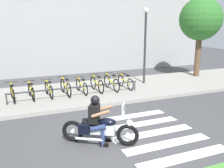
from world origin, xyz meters
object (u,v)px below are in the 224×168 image
object	(u,v)px
bicycle_1	(31,91)
bicycle_2	(49,89)
bicycle_4	(82,86)
bicycle_5	(97,84)
street_lamp	(145,39)
rider	(97,116)
bicycle_7	(125,82)
motorcycle	(100,129)
bicycle_3	(66,87)
tree_near_rack	(201,20)
bike_rack	(77,88)
bicycle_0	(12,93)
bicycle_6	(111,83)

from	to	relation	value
bicycle_1	bicycle_2	xyz separation A→B (m)	(0.77, -0.00, 0.00)
bicycle_1	bicycle_4	xyz separation A→B (m)	(2.31, 0.00, -0.00)
bicycle_5	street_lamp	world-z (taller)	street_lamp
rider	bicycle_7	size ratio (longest dim) A/B	0.90
rider	street_lamp	bearing A→B (deg)	49.68
motorcycle	bicycle_3	xyz separation A→B (m)	(0.11, 4.94, 0.05)
rider	bicycle_7	distance (m)	5.88
bicycle_7	tree_near_rack	size ratio (longest dim) A/B	0.33
bicycle_2	bicycle_4	bearing A→B (deg)	0.02
bicycle_2	bicycle_3	size ratio (longest dim) A/B	0.93
bicycle_2	motorcycle	bearing A→B (deg)	-82.35
motorcycle	bicycle_1	bearing A→B (deg)	106.17
bicycle_4	bike_rack	size ratio (longest dim) A/B	0.27
motorcycle	rider	distance (m)	0.38
rider	bicycle_3	size ratio (longest dim) A/B	0.86
bicycle_0	bicycle_1	world-z (taller)	bicycle_0
bicycle_7	street_lamp	world-z (taller)	street_lamp
motorcycle	bicycle_1	size ratio (longest dim) A/B	1.23
bicycle_1	tree_near_rack	xyz separation A→B (m)	(10.06, 1.04, 3.10)
bicycle_1	bicycle_2	size ratio (longest dim) A/B	1.02
bicycle_2	bicycle_6	distance (m)	3.08
bicycle_1	street_lamp	world-z (taller)	street_lamp
motorcycle	bicycle_3	bearing A→B (deg)	88.78
bicycle_6	bicycle_2	bearing A→B (deg)	179.99
bicycle_0	bicycle_3	distance (m)	2.31
bicycle_0	bicycle_4	distance (m)	3.08
bicycle_6	bicycle_7	xyz separation A→B (m)	(0.77, 0.00, -0.03)
bicycle_6	tree_near_rack	world-z (taller)	tree_near_rack
bicycle_1	bicycle_5	xyz separation A→B (m)	(3.08, -0.00, 0.02)
rider	bicycle_6	bearing A→B (deg)	63.18
motorcycle	bicycle_4	size ratio (longest dim) A/B	1.23
bicycle_0	bike_rack	bearing A→B (deg)	-11.64
bicycle_2	bicycle_1	bearing A→B (deg)	179.98
bicycle_0	tree_near_rack	size ratio (longest dim) A/B	0.33
motorcycle	bicycle_6	world-z (taller)	motorcycle
rider	bike_rack	size ratio (longest dim) A/B	0.24
bicycle_2	tree_near_rack	distance (m)	9.85
bicycle_2	bike_rack	bearing A→B (deg)	-25.66
bicycle_4	bicycle_6	distance (m)	1.54
street_lamp	bicycle_6	bearing A→B (deg)	-163.93
bicycle_2	bicycle_4	size ratio (longest dim) A/B	0.97
motorcycle	bike_rack	distance (m)	4.42
motorcycle	street_lamp	xyz separation A→B (m)	(4.64, 5.58, 2.09)
bicycle_3	bike_rack	world-z (taller)	bicycle_3
bicycle_3	bike_rack	distance (m)	0.68
bicycle_3	bicycle_5	bearing A→B (deg)	-0.00
bike_rack	bicycle_4	bearing A→B (deg)	55.31
tree_near_rack	street_lamp	bearing A→B (deg)	-174.28
motorcycle	bicycle_6	size ratio (longest dim) A/B	1.14
bicycle_1	street_lamp	distance (m)	6.44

